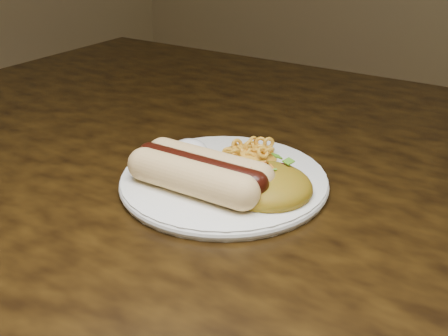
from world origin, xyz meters
The scene contains 7 objects.
table centered at (0.00, 0.00, 0.66)m, with size 1.60×0.90×0.75m.
plate centered at (-0.11, -0.12, 0.76)m, with size 0.25×0.25×0.01m, color white.
hotdog centered at (-0.12, -0.15, 0.78)m, with size 0.14×0.07×0.04m.
mac_and_cheese centered at (-0.11, -0.06, 0.78)m, with size 0.07×0.07×0.03m, color yellow.
sour_cream centered at (-0.18, -0.09, 0.78)m, with size 0.05×0.05×0.03m, color white.
taco_salad centered at (-0.05, -0.12, 0.78)m, with size 0.11×0.10×0.05m.
fork centered at (-0.09, -0.08, 0.75)m, with size 0.02×0.13×0.00m, color white.
Camera 1 is at (0.19, -0.59, 1.05)m, focal length 42.00 mm.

